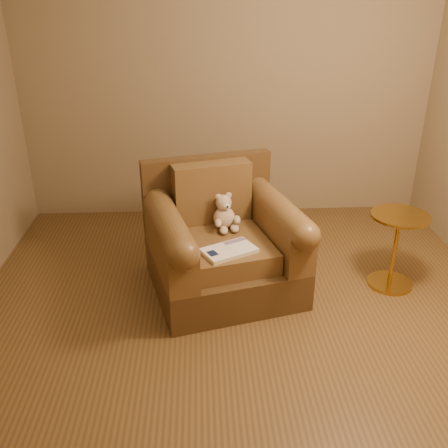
{
  "coord_description": "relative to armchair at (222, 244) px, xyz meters",
  "views": [
    {
      "loc": [
        -0.27,
        -2.89,
        2.17
      ],
      "look_at": [
        -0.11,
        0.43,
        0.58
      ],
      "focal_mm": 40.0,
      "sensor_mm": 36.0,
      "label": 1
    }
  ],
  "objects": [
    {
      "name": "armchair",
      "position": [
        0.0,
        0.0,
        0.0
      ],
      "size": [
        1.28,
        1.25,
        0.96
      ],
      "rotation": [
        0.0,
        0.0,
        0.26
      ],
      "color": "#4B3319",
      "rests_on": "floor"
    },
    {
      "name": "teddy_bear",
      "position": [
        0.03,
        0.1,
        0.2
      ],
      "size": [
        0.21,
        0.24,
        0.29
      ],
      "rotation": [
        0.0,
        0.0,
        0.34
      ],
      "color": "tan",
      "rests_on": "armchair"
    },
    {
      "name": "side_table",
      "position": [
        1.35,
        -0.07,
        -0.04
      ],
      "size": [
        0.44,
        0.44,
        0.62
      ],
      "color": "#BA8C33",
      "rests_on": "floor"
    },
    {
      "name": "room",
      "position": [
        0.12,
        -0.52,
        1.35
      ],
      "size": [
        4.02,
        4.02,
        2.71
      ],
      "color": "#887354",
      "rests_on": "ground"
    },
    {
      "name": "guidebook",
      "position": [
        0.04,
        -0.3,
        0.1
      ],
      "size": [
        0.44,
        0.37,
        0.03
      ],
      "rotation": [
        0.0,
        0.0,
        0.48
      ],
      "color": "beige",
      "rests_on": "armchair"
    },
    {
      "name": "floor",
      "position": [
        0.12,
        -0.52,
        -0.37
      ],
      "size": [
        4.0,
        4.0,
        0.0
      ],
      "primitive_type": "plane",
      "color": "brown",
      "rests_on": "ground"
    }
  ]
}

